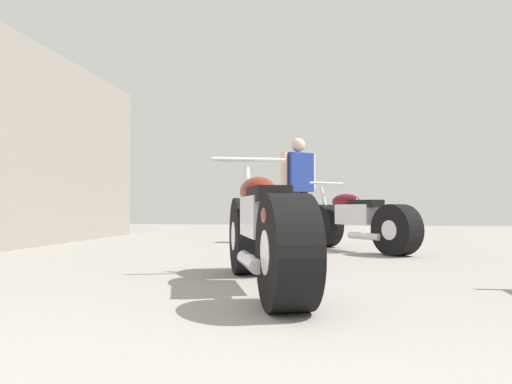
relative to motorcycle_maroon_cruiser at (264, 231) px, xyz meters
The scene contains 4 objects.
ground_plane 1.40m from the motorcycle_maroon_cruiser, 93.96° to the left, with size 18.84×18.84×0.00m, color gray.
motorcycle_maroon_cruiser is the anchor object (origin of this frame).
motorcycle_black_naked 2.89m from the motorcycle_maroon_cruiser, 74.39° to the left, with size 1.34×1.59×0.87m.
mechanic_in_blue 4.06m from the motorcycle_maroon_cruiser, 90.42° to the left, with size 0.54×0.49×1.58m.
Camera 1 is at (0.51, -0.46, 0.54)m, focal length 32.97 mm.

